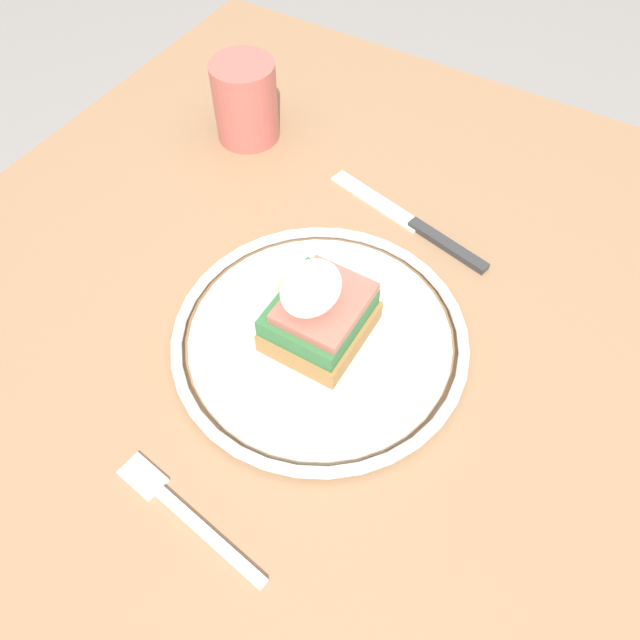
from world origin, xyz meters
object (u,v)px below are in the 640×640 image
at_px(sandwich, 318,311).
at_px(fork, 184,513).
at_px(knife, 419,227).
at_px(cup, 245,100).
at_px(plate, 320,338).

height_order(sandwich, fork, sandwich).
xyz_separation_m(sandwich, fork, (-0.18, 0.01, -0.05)).
height_order(sandwich, knife, sandwich).
bearing_deg(sandwich, cup, 46.31).
xyz_separation_m(sandwich, cup, (0.21, 0.22, -0.00)).
relative_size(plate, fork, 1.80).
relative_size(fork, cup, 1.61).
bearing_deg(knife, plate, 175.01).
relative_size(sandwich, cup, 1.10).
xyz_separation_m(plate, fork, (-0.18, 0.01, -0.01)).
bearing_deg(plate, fork, 177.35).
distance_m(sandwich, knife, 0.18).
relative_size(fork, knife, 0.74).
height_order(plate, knife, plate).
height_order(plate, sandwich, sandwich).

